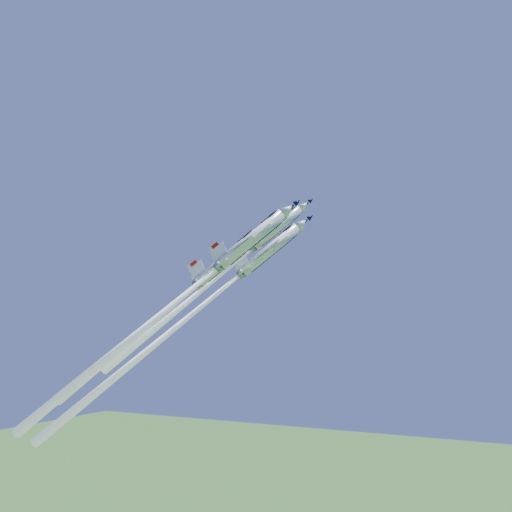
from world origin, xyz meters
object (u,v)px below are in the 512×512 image
at_px(jet_lead, 211,282).
at_px(jet_right, 181,298).
at_px(jet_slot, 148,324).
at_px(jet_left, 176,327).

distance_m(jet_lead, jet_right, 8.35).
xyz_separation_m(jet_right, jet_slot, (-9.36, 2.99, -4.52)).
distance_m(jet_lead, jet_slot, 13.90).
bearing_deg(jet_slot, jet_left, 155.76).
bearing_deg(jet_right, jet_slot, -125.99).
relative_size(jet_lead, jet_slot, 0.80).
bearing_deg(jet_slot, jet_right, 54.01).
bearing_deg(jet_lead, jet_left, -125.97).
bearing_deg(jet_lead, jet_right, -27.68).
height_order(jet_lead, jet_right, jet_lead).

